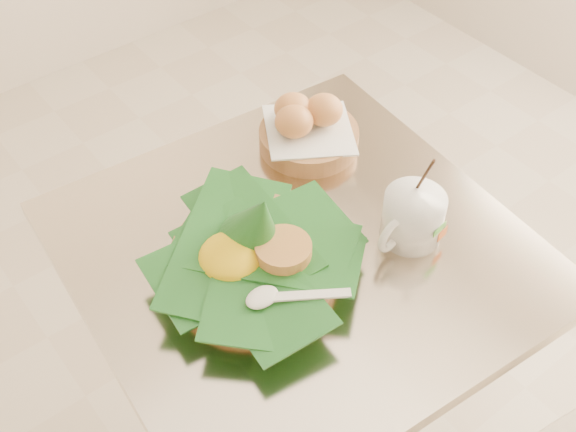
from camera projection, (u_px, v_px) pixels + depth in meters
cafe_table at (297, 325)px, 1.35m from camera, size 0.76×0.76×0.75m
rice_basket at (254, 252)px, 1.12m from camera, size 0.33×0.33×0.17m
bread_basket at (307, 128)px, 1.34m from camera, size 0.22×0.22×0.10m
coffee_mug at (412, 217)px, 1.17m from camera, size 0.14×0.10×0.17m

